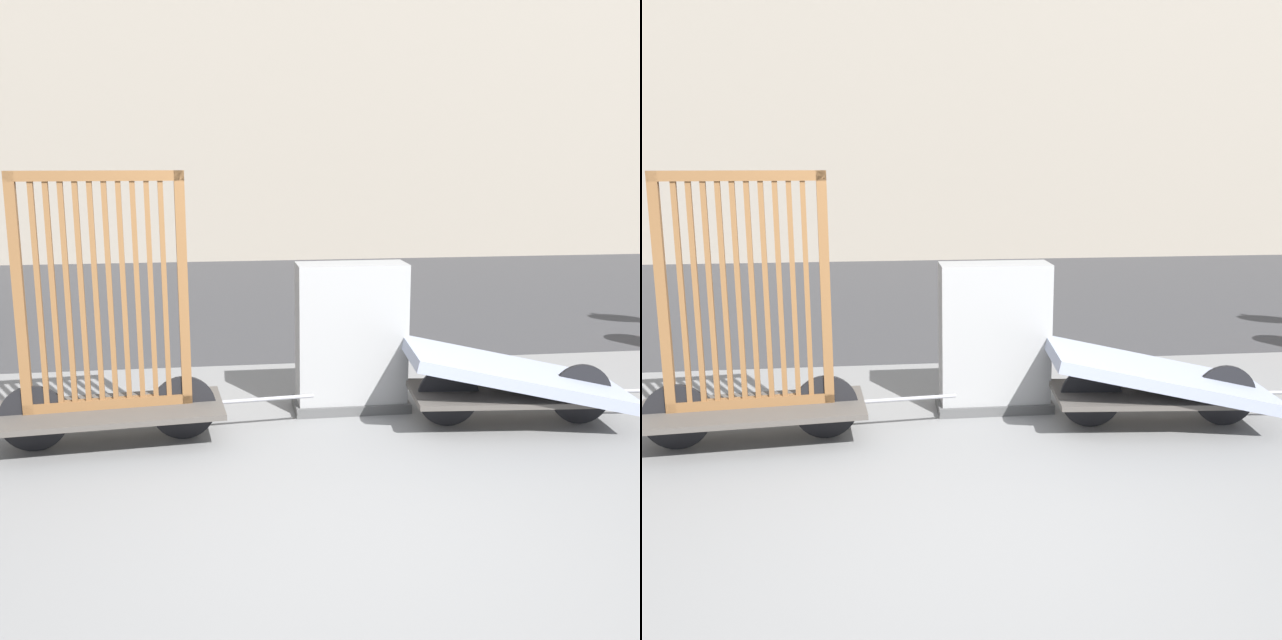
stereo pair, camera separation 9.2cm
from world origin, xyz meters
TOP-DOWN VIEW (x-y plane):
  - ground_plane at (0.00, 0.00)m, footprint 60.00×60.00m
  - road_strip at (0.00, 7.61)m, footprint 56.00×7.98m
  - bike_cart_with_bedframe at (-1.53, 1.59)m, footprint 2.34×0.86m
  - bike_cart_with_mattress at (1.54, 1.59)m, footprint 2.39×1.00m
  - utility_cabinet at (0.33, 2.14)m, footprint 0.95×0.42m

SIDE VIEW (x-z plane):
  - ground_plane at x=0.00m, z-range 0.00..0.00m
  - road_strip at x=0.00m, z-range 0.00..0.01m
  - bike_cart_with_mattress at x=1.54m, z-range 0.04..0.68m
  - utility_cabinet at x=0.33m, z-range -0.04..1.18m
  - bike_cart_with_bedframe at x=-1.53m, z-range -0.32..1.65m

